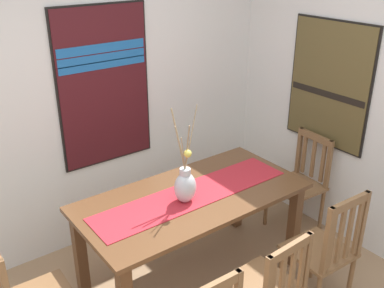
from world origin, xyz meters
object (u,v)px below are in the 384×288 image
chair_4 (268,288)px  painting_on_side_wall (329,84)px  centerpiece_vase (185,185)px  chair_3 (300,182)px  chair_0 (326,249)px  dining_table (193,209)px  painting_on_back_wall (104,87)px

chair_4 → painting_on_side_wall: painting_on_side_wall is taller
centerpiece_vase → chair_3: 1.41m
painting_on_side_wall → chair_0: bearing=-138.3°
dining_table → painting_on_side_wall: size_ratio=1.57×
chair_4 → painting_on_side_wall: 1.88m
centerpiece_vase → painting_on_back_wall: bearing=94.2°
chair_4 → painting_on_side_wall: bearing=28.3°
painting_on_back_wall → painting_on_side_wall: 1.92m
chair_4 → chair_0: bearing=0.8°
chair_0 → chair_4: bearing=-179.2°
chair_3 → chair_4: (-1.24, -0.80, -0.00)m
dining_table → painting_on_back_wall: size_ratio=1.29×
chair_0 → chair_3: 1.03m
chair_3 → chair_4: size_ratio=1.04×
painting_on_back_wall → dining_table: bearing=-79.9°
dining_table → chair_3: 1.25m
dining_table → painting_on_back_wall: (-0.18, 0.99, 0.75)m
dining_table → chair_3: (1.24, -0.01, -0.18)m
chair_0 → painting_on_back_wall: 2.15m
centerpiece_vase → painting_on_side_wall: bearing=0.6°
centerpiece_vase → chair_0: bearing=-48.0°
chair_3 → painting_on_side_wall: (0.22, -0.02, 0.90)m
centerpiece_vase → chair_4: 0.89m
chair_0 → painting_on_back_wall: size_ratio=0.73×
chair_0 → chair_4: size_ratio=1.10×
centerpiece_vase → dining_table: bearing=25.0°
dining_table → chair_4: bearing=-90.1°
centerpiece_vase → painting_on_back_wall: (-0.08, 1.04, 0.49)m
chair_0 → centerpiece_vase: bearing=132.0°
chair_3 → painting_on_side_wall: 0.92m
chair_0 → painting_on_back_wall: painting_on_back_wall is taller
chair_3 → painting_on_back_wall: size_ratio=0.69×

